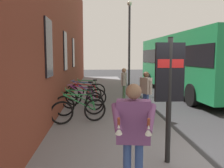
# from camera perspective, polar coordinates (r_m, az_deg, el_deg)

# --- Properties ---
(ground) EXTENTS (60.00, 60.00, 0.00)m
(ground) POSITION_cam_1_polar(r_m,az_deg,el_deg) (11.40, 12.52, -4.58)
(ground) COLOR #2D2D30
(sidewalk_pavement) EXTENTS (24.00, 3.50, 0.12)m
(sidewalk_pavement) POSITION_cam_1_polar(r_m,az_deg,el_deg) (12.92, -1.82, -2.86)
(sidewalk_pavement) COLOR slate
(sidewalk_pavement) RESTS_ON ground
(station_facade) EXTENTS (22.00, 0.65, 7.64)m
(station_facade) POSITION_cam_1_polar(r_m,az_deg,el_deg) (13.93, -10.71, 13.23)
(station_facade) COLOR brown
(station_facade) RESTS_ON ground
(bicycle_under_window) EXTENTS (0.67, 1.70, 0.97)m
(bicycle_under_window) POSITION_cam_1_polar(r_m,az_deg,el_deg) (7.50, -7.87, -6.26)
(bicycle_under_window) COLOR black
(bicycle_under_window) RESTS_ON sidewalk_pavement
(bicycle_far_end) EXTENTS (0.48, 1.76, 0.97)m
(bicycle_far_end) POSITION_cam_1_polar(r_m,az_deg,el_deg) (8.43, -7.72, -4.84)
(bicycle_far_end) COLOR black
(bicycle_far_end) RESTS_ON sidewalk_pavement
(bicycle_mid_rack) EXTENTS (0.71, 1.69, 0.97)m
(bicycle_mid_rack) POSITION_cam_1_polar(r_m,az_deg,el_deg) (9.35, -7.23, -3.71)
(bicycle_mid_rack) COLOR black
(bicycle_mid_rack) RESTS_ON sidewalk_pavement
(bicycle_end_of_row) EXTENTS (0.51, 1.75, 0.97)m
(bicycle_end_of_row) POSITION_cam_1_polar(r_m,az_deg,el_deg) (10.11, -6.27, -2.93)
(bicycle_end_of_row) COLOR black
(bicycle_end_of_row) RESTS_ON sidewalk_pavement
(bicycle_by_door) EXTENTS (0.58, 1.74, 0.97)m
(bicycle_by_door) POSITION_cam_1_polar(r_m,az_deg,el_deg) (11.01, -6.96, -2.16)
(bicycle_by_door) COLOR black
(bicycle_by_door) RESTS_ON sidewalk_pavement
(bicycle_leaning_wall) EXTENTS (0.48, 1.77, 0.97)m
(bicycle_leaning_wall) POSITION_cam_1_polar(r_m,az_deg,el_deg) (11.86, -5.84, -1.53)
(bicycle_leaning_wall) COLOR black
(bicycle_leaning_wall) RESTS_ON sidewalk_pavement
(transit_info_sign) EXTENTS (0.11, 0.55, 2.40)m
(transit_info_sign) POSITION_cam_1_polar(r_m,az_deg,el_deg) (4.60, 13.57, 0.85)
(transit_info_sign) COLOR black
(transit_info_sign) RESTS_ON sidewalk_pavement
(city_bus) EXTENTS (10.62, 3.08, 3.35)m
(city_bus) POSITION_cam_1_polar(r_m,az_deg,el_deg) (14.42, 17.36, 5.24)
(city_bus) COLOR #1E8C4C
(city_bus) RESTS_ON ground
(pedestrian_crossing_street) EXTENTS (0.58, 0.30, 1.53)m
(pedestrian_crossing_street) POSITION_cam_1_polar(r_m,az_deg,el_deg) (10.93, 2.89, 0.69)
(pedestrian_crossing_street) COLOR #4C724C
(pedestrian_crossing_street) RESTS_ON sidewalk_pavement
(pedestrian_near_bus) EXTENTS (0.53, 0.39, 1.53)m
(pedestrian_near_bus) POSITION_cam_1_polar(r_m,az_deg,el_deg) (8.49, 8.10, -1.06)
(pedestrian_near_bus) COLOR #334C8C
(pedestrian_near_bus) RESTS_ON sidewalk_pavement
(tourist_with_hotdogs) EXTENTS (0.62, 0.63, 1.66)m
(tourist_with_hotdogs) POSITION_cam_1_polar(r_m,az_deg,el_deg) (3.44, 5.13, -10.55)
(tourist_with_hotdogs) COLOR #334C8C
(tourist_with_hotdogs) RESTS_ON sidewalk_pavement
(street_lamp) EXTENTS (0.28, 0.28, 5.15)m
(street_lamp) POSITION_cam_1_polar(r_m,az_deg,el_deg) (13.77, 4.16, 10.70)
(street_lamp) COLOR #333338
(street_lamp) RESTS_ON sidewalk_pavement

